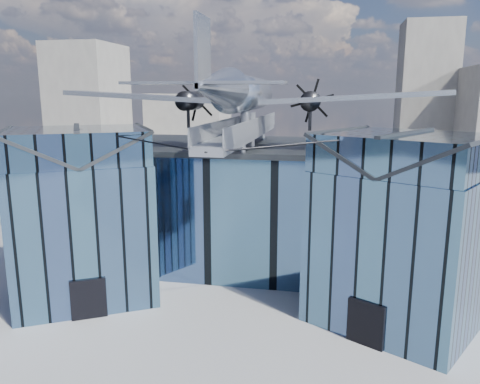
# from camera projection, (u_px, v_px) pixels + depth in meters

# --- Properties ---
(ground_plane) EXTENTS (120.00, 120.00, 0.00)m
(ground_plane) POSITION_uv_depth(u_px,v_px,m) (235.00, 299.00, 32.48)
(ground_plane) COLOR gray
(museum) EXTENTS (32.88, 24.50, 17.60)m
(museum) POSITION_uv_depth(u_px,v_px,m) (249.00, 203.00, 36.93)
(museum) COLOR #44668A
(museum) RESTS_ON ground
(bg_towers) EXTENTS (77.00, 24.50, 26.00)m
(bg_towers) POSITION_uv_depth(u_px,v_px,m) (303.00, 118.00, 78.65)
(bg_towers) COLOR slate
(bg_towers) RESTS_ON ground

